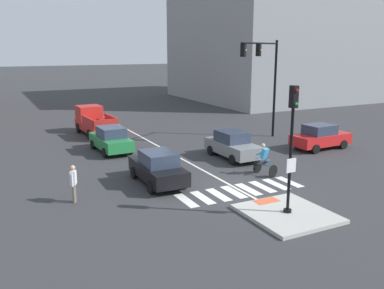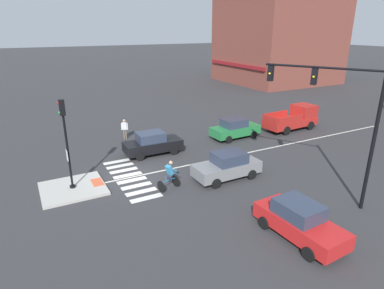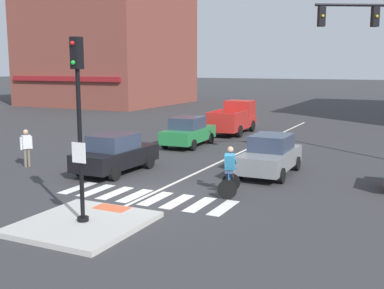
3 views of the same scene
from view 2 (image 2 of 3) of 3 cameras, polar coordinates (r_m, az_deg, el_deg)
name	(u,v)px [view 2 (image 2 of 3)]	position (r m, az deg, el deg)	size (l,w,h in m)	color
ground_plane	(133,177)	(20.61, -10.17, -5.57)	(300.00, 300.00, 0.00)	#333335
traffic_island	(73,188)	(19.94, -19.91, -7.17)	(3.21, 3.44, 0.15)	#B2AFA8
tactile_pad_front	(97,182)	(20.08, -16.07, -6.28)	(1.10, 0.60, 0.01)	#DB5B38
signal_pole	(66,137)	(18.81, -21.02, 1.28)	(0.44, 0.38, 5.02)	black
crosswalk_stripe_a	(117,162)	(23.10, -12.93, -2.91)	(0.44, 1.80, 0.01)	silver
crosswalk_stripe_b	(120,166)	(22.37, -12.35, -3.63)	(0.44, 1.80, 0.01)	silver
crosswalk_stripe_c	(124,170)	(21.64, -11.74, -4.41)	(0.44, 1.80, 0.01)	silver
crosswalk_stripe_d	(128,175)	(20.91, -11.08, -5.23)	(0.44, 1.80, 0.01)	silver
crosswalk_stripe_e	(132,180)	(20.20, -10.37, -6.11)	(0.44, 1.80, 0.01)	silver
crosswalk_stripe_f	(136,186)	(19.49, -9.60, -7.06)	(0.44, 1.80, 0.01)	silver
crosswalk_stripe_g	(141,192)	(18.80, -8.78, -8.07)	(0.44, 1.80, 0.01)	silver
crosswalk_stripe_h	(146,198)	(18.11, -7.89, -9.16)	(0.44, 1.80, 0.01)	silver
lane_centre_line	(261,150)	(25.19, 11.89, -0.91)	(0.14, 28.00, 0.01)	silver
traffic_light_mast	(339,109)	(17.56, 24.17, 5.60)	(4.96, 2.89, 7.09)	black
building_corner_left	(278,32)	(57.98, 14.69, 18.32)	(15.86, 16.31, 15.74)	brown
car_green_westbound_far	(235,128)	(27.31, 7.43, 2.77)	(1.98, 4.17, 1.64)	#237A3D
car_black_westbound_near	(152,143)	(23.77, -6.88, 0.20)	(1.91, 4.13, 1.64)	black
car_red_cross_right	(299,221)	(15.27, 18.09, -12.46)	(4.18, 2.00, 1.64)	red
car_grey_eastbound_mid	(227,166)	(19.95, 6.12, -3.68)	(1.87, 4.11, 1.64)	slate
pickup_truck_red_westbound_distant	(294,118)	(30.87, 17.31, 4.34)	(2.27, 5.20, 2.08)	red
cyclist	(169,175)	(18.57, -3.97, -5.25)	(0.90, 1.22, 1.68)	black
pedestrian_at_curb_left	(125,128)	(27.29, -11.59, 2.89)	(0.35, 0.51, 1.67)	#6B6051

